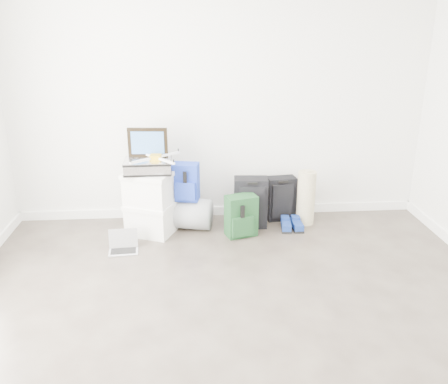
{
  "coord_description": "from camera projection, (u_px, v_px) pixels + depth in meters",
  "views": [
    {
      "loc": [
        -0.34,
        -2.56,
        2.11
      ],
      "look_at": [
        0.0,
        1.9,
        0.49
      ],
      "focal_mm": 38.0,
      "sensor_mm": 36.0,
      "label": 1
    }
  ],
  "objects": [
    {
      "name": "ground",
      "position": [
        245.0,
        359.0,
        3.14
      ],
      "size": [
        5.0,
        5.0,
        0.0
      ],
      "primitive_type": "plane",
      "color": "#322924",
      "rests_on": "ground"
    },
    {
      "name": "room_envelope",
      "position": [
        250.0,
        97.0,
        2.57
      ],
      "size": [
        4.52,
        5.02,
        2.71
      ],
      "color": "white",
      "rests_on": "ground"
    },
    {
      "name": "boxes_stack",
      "position": [
        150.0,
        203.0,
        4.89
      ],
      "size": [
        0.58,
        0.53,
        0.67
      ],
      "rotation": [
        0.0,
        0.0,
        -0.39
      ],
      "color": "white",
      "rests_on": "ground"
    },
    {
      "name": "briefcase",
      "position": [
        148.0,
        166.0,
        4.76
      ],
      "size": [
        0.46,
        0.34,
        0.13
      ],
      "primitive_type": "cube",
      "rotation": [
        0.0,
        0.0,
        0.01
      ],
      "color": "#B2B2B7",
      "rests_on": "boxes_stack"
    },
    {
      "name": "painting",
      "position": [
        148.0,
        143.0,
        4.78
      ],
      "size": [
        0.4,
        0.06,
        0.3
      ],
      "rotation": [
        0.0,
        0.0,
        -0.09
      ],
      "color": "black",
      "rests_on": "briefcase"
    },
    {
      "name": "drone",
      "position": [
        156.0,
        157.0,
        4.71
      ],
      "size": [
        0.48,
        0.48,
        0.05
      ],
      "rotation": [
        0.0,
        0.0,
        -0.1
      ],
      "color": "gold",
      "rests_on": "briefcase"
    },
    {
      "name": "duffel_bag",
      "position": [
        186.0,
        213.0,
        5.08
      ],
      "size": [
        0.6,
        0.45,
        0.33
      ],
      "primitive_type": "cylinder",
      "rotation": [
        0.0,
        1.57,
        -0.24
      ],
      "color": "#979BA0",
      "rests_on": "ground"
    },
    {
      "name": "blue_backpack",
      "position": [
        185.0,
        183.0,
        4.93
      ],
      "size": [
        0.31,
        0.25,
        0.4
      ],
      "rotation": [
        0.0,
        0.0,
        -0.19
      ],
      "color": "#1B2AB0",
      "rests_on": "duffel_bag"
    },
    {
      "name": "large_suitcase",
      "position": [
        251.0,
        203.0,
        5.08
      ],
      "size": [
        0.37,
        0.25,
        0.55
      ],
      "rotation": [
        0.0,
        0.0,
        -0.07
      ],
      "color": "black",
      "rests_on": "ground"
    },
    {
      "name": "green_backpack",
      "position": [
        241.0,
        217.0,
        4.88
      ],
      "size": [
        0.35,
        0.3,
        0.43
      ],
      "rotation": [
        0.0,
        0.0,
        0.3
      ],
      "color": "#13351C",
      "rests_on": "ground"
    },
    {
      "name": "carry_on",
      "position": [
        281.0,
        198.0,
        5.28
      ],
      "size": [
        0.33,
        0.24,
        0.49
      ],
      "rotation": [
        0.0,
        0.0,
        0.12
      ],
      "color": "black",
      "rests_on": "ground"
    },
    {
      "name": "shoes",
      "position": [
        291.0,
        225.0,
        5.08
      ],
      "size": [
        0.24,
        0.27,
        0.09
      ],
      "rotation": [
        0.0,
        0.0,
        -0.08
      ],
      "color": "black",
      "rests_on": "ground"
    },
    {
      "name": "rolled_rug",
      "position": [
        306.0,
        198.0,
        5.15
      ],
      "size": [
        0.19,
        0.19,
        0.59
      ],
      "primitive_type": "cylinder",
      "color": "tan",
      "rests_on": "ground"
    },
    {
      "name": "laptop",
      "position": [
        123.0,
        246.0,
        4.61
      ],
      "size": [
        0.29,
        0.22,
        0.2
      ],
      "rotation": [
        0.0,
        0.0,
        0.07
      ],
      "color": "#B5B5B9",
      "rests_on": "ground"
    }
  ]
}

